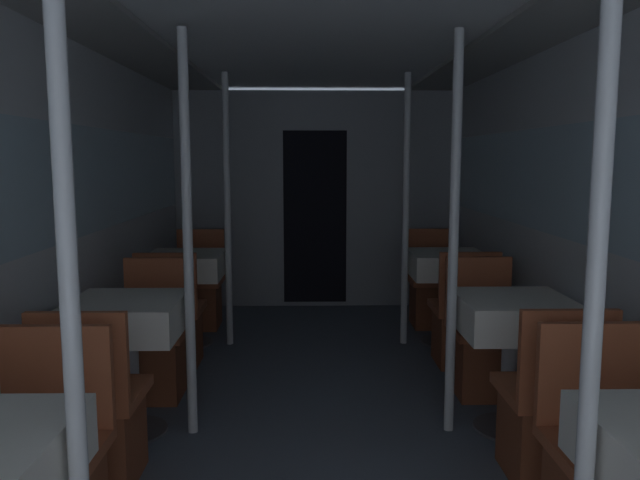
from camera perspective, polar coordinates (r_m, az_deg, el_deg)
wall_left at (r=3.76m, az=-22.43°, el=1.09°), size 0.05×8.10×2.18m
wall_right at (r=3.81m, az=22.21°, el=1.18°), size 0.05×8.10×2.18m
ceiling_panel at (r=3.55m, az=0.06°, el=19.05°), size 2.88×8.10×0.07m
bulkhead_far at (r=6.36m, az=-0.47°, el=3.63°), size 2.82×0.09×2.18m
support_pole_left_0 at (r=1.83m, az=-21.86°, el=-6.39°), size 0.05×0.05×2.18m
dining_table_left_1 at (r=3.58m, az=-17.27°, el=-7.40°), size 0.60×0.60×0.76m
chair_left_near_1 at (r=3.20m, az=-19.84°, el=-15.78°), size 0.43×0.43×0.87m
chair_left_far_1 at (r=4.19m, az=-14.98°, el=-10.00°), size 0.43×0.43×0.87m
support_pole_left_1 at (r=3.41m, az=-12.00°, el=0.21°), size 0.05×0.05×2.18m
dining_table_left_2 at (r=5.16m, az=-12.16°, el=-2.72°), size 0.60×0.60×0.76m
chair_left_near_2 at (r=4.71m, az=-13.33°, el=-7.97°), size 0.43×0.43×0.87m
chair_left_far_2 at (r=5.76m, az=-11.03°, el=-5.09°), size 0.43×0.43×0.87m
support_pole_left_2 at (r=5.05m, az=-8.46°, el=2.60°), size 0.05×0.05×2.18m
support_pole_right_0 at (r=1.89m, az=23.74°, el=-6.09°), size 0.05×0.05×2.18m
dining_table_right_1 at (r=3.63m, az=17.28°, el=-7.23°), size 0.60×0.60×0.76m
chair_right_near_1 at (r=3.24m, az=20.18°, el=-15.45°), size 0.43×0.43×0.87m
chair_right_far_1 at (r=4.22m, az=14.73°, el=-9.84°), size 0.43×0.43×0.87m
support_pole_right_1 at (r=3.44m, az=12.12°, el=0.27°), size 0.05×0.05×2.18m
dining_table_right_2 at (r=5.19m, az=11.52°, el=-2.65°), size 0.60×0.60×0.76m
chair_right_near_2 at (r=4.75m, az=12.86°, el=-7.85°), size 0.43×0.43×0.87m
chair_right_far_2 at (r=5.79m, az=10.25°, el=-5.01°), size 0.43×0.43×0.87m
support_pole_right_2 at (r=5.07m, az=7.84°, el=2.63°), size 0.05×0.05×2.18m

